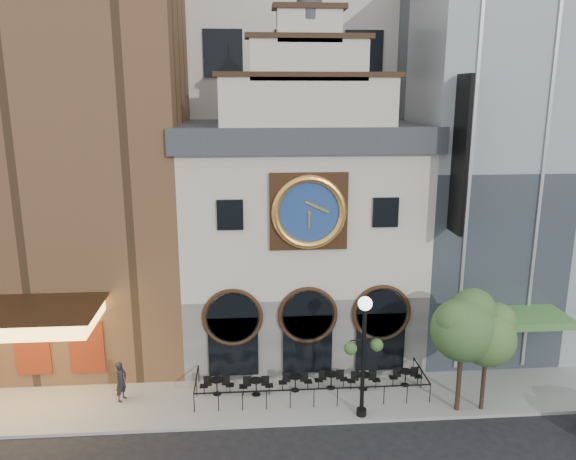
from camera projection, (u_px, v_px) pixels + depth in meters
The scene contains 17 objects.
ground at pixel (317, 426), 24.00m from camera, with size 120.00×120.00×0.00m, color black.
sidewalk at pixel (310, 394), 26.40m from camera, with size 44.00×5.00×0.15m, color gray.
clock_building at pixel (300, 230), 29.98m from camera, with size 12.60×8.78×18.65m.
theater_building at pixel (53, 117), 29.67m from camera, with size 14.00×15.60×25.00m.
retail_building at pixel (522, 159), 32.21m from camera, with size 14.00×14.40×20.00m.
office_tower at pixel (284, 1), 38.59m from camera, with size 20.00×16.00×40.00m, color beige.
cafe_railing at pixel (311, 383), 26.28m from camera, with size 10.60×2.60×0.90m, color black, non-canonical shape.
bistro_0 at pixel (217, 385), 26.09m from camera, with size 1.58×0.68×0.90m.
bistro_1 at pixel (256, 386), 26.05m from camera, with size 1.58×0.68×0.90m.
bistro_2 at pixel (295, 382), 26.42m from camera, with size 1.58×0.68×0.90m.
bistro_3 at pixel (331, 379), 26.63m from camera, with size 1.58×0.68×0.90m.
bistro_4 at pixel (364, 380), 26.55m from camera, with size 1.58×0.68×0.90m.
bistro_5 at pixel (405, 377), 26.89m from camera, with size 1.58×0.68×0.90m.
pedestrian at pixel (121, 381), 25.49m from camera, with size 0.69×0.45×1.89m, color black.
lamppost at pixel (364, 343), 23.70m from camera, with size 1.73×0.80×5.49m.
tree_left at pixel (464, 324), 24.03m from camera, with size 2.87×2.76×5.52m.
tree_right at pixel (488, 334), 24.21m from camera, with size 2.53×2.44×4.88m.
Camera 1 is at (-2.86, -21.15, 13.87)m, focal length 35.00 mm.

